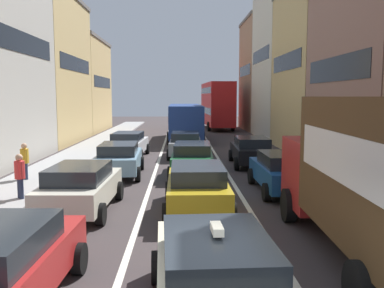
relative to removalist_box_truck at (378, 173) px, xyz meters
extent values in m
cube|color=#969696|center=(-10.39, 16.79, -1.90)|extent=(2.60, 64.00, 0.14)
cube|color=silver|center=(-5.39, 16.79, -1.97)|extent=(0.16, 60.00, 0.01)
cube|color=silver|center=(-1.99, 16.79, -1.97)|extent=(0.16, 60.00, 0.01)
cube|color=black|center=(-12.18, 13.29, 4.34)|extent=(0.02, 8.80, 1.10)
cube|color=tan|center=(-15.69, 24.29, 3.52)|extent=(7.00, 10.90, 10.99)
cube|color=black|center=(-12.18, 24.29, 4.07)|extent=(0.02, 8.80, 1.10)
cube|color=tan|center=(-15.69, 35.29, 2.61)|extent=(7.00, 10.90, 9.17)
cube|color=black|center=(-12.18, 35.29, 3.07)|extent=(0.02, 8.80, 1.10)
cube|color=#66605B|center=(-15.69, 35.29, 7.35)|extent=(7.20, 10.90, 0.30)
cube|color=#9E7556|center=(6.21, 36.39, 3.76)|extent=(7.00, 8.70, 11.46)
cube|color=black|center=(2.69, 36.39, 4.33)|extent=(0.02, 7.04, 1.10)
cube|color=#66605B|center=(6.21, 36.39, 9.64)|extent=(7.20, 8.70, 0.30)
cube|color=beige|center=(6.21, 27.59, 4.45)|extent=(7.00, 8.70, 12.85)
cube|color=black|center=(2.69, 27.59, 5.10)|extent=(0.02, 7.04, 1.10)
cube|color=tan|center=(6.21, 18.79, 3.31)|extent=(7.00, 8.70, 10.56)
cube|color=black|center=(2.69, 18.79, 3.83)|extent=(0.02, 7.04, 1.10)
cube|color=black|center=(2.69, 9.99, 2.82)|extent=(0.02, 7.04, 1.10)
cube|color=#A51E1E|center=(0.11, 2.88, -0.54)|extent=(2.49, 2.49, 1.90)
cube|color=black|center=(0.16, 4.09, -0.16)|extent=(2.02, 0.11, 0.70)
cube|color=white|center=(-1.25, -0.83, 0.49)|extent=(0.19, 4.48, 0.90)
cylinder|color=black|center=(-1.08, 3.01, -1.49)|extent=(0.34, 0.97, 0.96)
cylinder|color=black|center=(1.31, 2.92, -1.49)|extent=(0.34, 0.97, 0.96)
cube|color=beige|center=(-3.65, -2.31, -1.30)|extent=(2.00, 4.38, 0.70)
cube|color=#1E2328|center=(-3.64, -2.51, -0.74)|extent=(1.69, 2.48, 0.52)
cube|color=#F2EACC|center=(-3.64, -2.51, -0.37)|extent=(0.18, 0.45, 0.12)
cylinder|color=black|center=(-4.63, -0.90, -1.65)|extent=(0.25, 0.65, 0.64)
cylinder|color=black|center=(-2.79, -0.81, -1.65)|extent=(0.25, 0.65, 0.64)
cylinder|color=black|center=(-6.24, -0.41, -1.65)|extent=(0.24, 0.65, 0.64)
cube|color=#B29319|center=(-3.67, 4.22, -1.30)|extent=(1.81, 4.31, 0.70)
cube|color=#1E2328|center=(-3.67, 4.02, -0.74)|extent=(1.59, 2.41, 0.52)
cylinder|color=black|center=(-4.59, 5.68, -1.65)|extent=(0.22, 0.64, 0.64)
cylinder|color=black|center=(-2.75, 5.68, -1.65)|extent=(0.22, 0.64, 0.64)
cylinder|color=black|center=(-4.58, 2.75, -1.65)|extent=(0.22, 0.64, 0.64)
cylinder|color=black|center=(-2.74, 2.76, -1.65)|extent=(0.22, 0.64, 0.64)
cube|color=beige|center=(-7.28, 4.29, -1.30)|extent=(1.92, 4.35, 0.70)
cube|color=#1E2328|center=(-7.29, 4.09, -0.74)|extent=(1.65, 2.45, 0.52)
cylinder|color=black|center=(-8.16, 5.78, -1.65)|extent=(0.24, 0.65, 0.64)
cylinder|color=black|center=(-6.32, 5.72, -1.65)|extent=(0.24, 0.65, 0.64)
cylinder|color=black|center=(-8.24, 2.86, -1.65)|extent=(0.24, 0.65, 0.64)
cylinder|color=black|center=(-6.41, 2.80, -1.65)|extent=(0.24, 0.65, 0.64)
cube|color=#19592D|center=(-3.64, 10.31, -1.30)|extent=(1.96, 4.37, 0.70)
cube|color=#1E2328|center=(-3.64, 10.11, -0.74)|extent=(1.68, 2.47, 0.52)
cylinder|color=black|center=(-4.50, 11.81, -1.65)|extent=(0.24, 0.65, 0.64)
cylinder|color=black|center=(-2.66, 11.74, -1.65)|extent=(0.24, 0.65, 0.64)
cylinder|color=black|center=(-4.61, 8.89, -1.65)|extent=(0.24, 0.65, 0.64)
cylinder|color=black|center=(-2.77, 8.81, -1.65)|extent=(0.24, 0.65, 0.64)
cube|color=#759EB7|center=(-6.96, 10.26, -1.30)|extent=(1.96, 4.37, 0.70)
cube|color=#1E2328|center=(-6.95, 10.06, -0.74)|extent=(1.67, 2.47, 0.52)
cylinder|color=black|center=(-7.93, 11.69, -1.65)|extent=(0.24, 0.65, 0.64)
cylinder|color=black|center=(-6.09, 11.76, -1.65)|extent=(0.24, 0.65, 0.64)
cylinder|color=black|center=(-7.82, 8.77, -1.65)|extent=(0.24, 0.65, 0.64)
cylinder|color=black|center=(-5.98, 8.84, -1.65)|extent=(0.24, 0.65, 0.64)
cube|color=gray|center=(-3.88, 16.07, -1.30)|extent=(1.90, 4.34, 0.70)
cube|color=#1E2328|center=(-3.89, 15.87, -0.74)|extent=(1.64, 2.44, 0.52)
cylinder|color=black|center=(-4.77, 17.55, -1.65)|extent=(0.23, 0.64, 0.64)
cylinder|color=black|center=(-2.93, 17.51, -1.65)|extent=(0.23, 0.64, 0.64)
cylinder|color=black|center=(-4.84, 14.63, -1.65)|extent=(0.23, 0.64, 0.64)
cylinder|color=black|center=(-3.00, 14.59, -1.65)|extent=(0.23, 0.64, 0.64)
cube|color=silver|center=(-7.25, 16.08, -1.30)|extent=(2.05, 4.40, 0.70)
cube|color=#1E2328|center=(-7.26, 15.88, -0.74)|extent=(1.72, 2.50, 0.52)
cylinder|color=black|center=(-8.09, 17.60, -1.65)|extent=(0.26, 0.65, 0.64)
cylinder|color=black|center=(-6.25, 17.49, -1.65)|extent=(0.26, 0.65, 0.64)
cylinder|color=black|center=(-8.26, 14.68, -1.65)|extent=(0.26, 0.65, 0.64)
cylinder|color=black|center=(-6.42, 14.57, -1.65)|extent=(0.26, 0.65, 0.64)
cube|color=#194C8C|center=(-0.33, 6.81, -1.30)|extent=(1.83, 4.31, 0.70)
cube|color=#1E2328|center=(-0.33, 6.61, -0.74)|extent=(1.60, 2.42, 0.52)
cylinder|color=black|center=(-1.26, 8.27, -1.65)|extent=(0.22, 0.64, 0.64)
cylinder|color=black|center=(0.58, 8.28, -1.65)|extent=(0.22, 0.64, 0.64)
cylinder|color=black|center=(-1.24, 5.34, -1.65)|extent=(0.22, 0.64, 0.64)
cylinder|color=black|center=(0.60, 5.35, -1.65)|extent=(0.22, 0.64, 0.64)
cube|color=black|center=(-0.48, 12.90, -1.30)|extent=(1.91, 4.34, 0.70)
cube|color=#1E2328|center=(-0.49, 12.70, -0.74)|extent=(1.65, 2.45, 0.52)
cylinder|color=black|center=(-1.37, 14.39, -1.65)|extent=(0.24, 0.65, 0.64)
cylinder|color=black|center=(0.47, 14.34, -1.65)|extent=(0.24, 0.65, 0.64)
cylinder|color=black|center=(-1.44, 11.46, -1.65)|extent=(0.24, 0.65, 0.64)
cylinder|color=black|center=(0.40, 11.42, -1.65)|extent=(0.24, 0.65, 0.64)
cube|color=navy|center=(-3.78, 25.45, -0.27)|extent=(2.54, 10.51, 2.40)
cube|color=black|center=(-3.78, 25.45, 0.09)|extent=(2.57, 9.88, 0.70)
cylinder|color=black|center=(-5.05, 29.22, -1.47)|extent=(0.30, 1.00, 1.00)
cylinder|color=black|center=(-2.55, 29.23, -1.47)|extent=(0.30, 1.00, 1.00)
cylinder|color=black|center=(-5.02, 22.29, -1.47)|extent=(0.30, 1.00, 1.00)
cylinder|color=black|center=(-2.52, 22.30, -1.47)|extent=(0.30, 1.00, 1.00)
cube|color=#B21919|center=(-0.13, 37.45, -0.27)|extent=(2.94, 10.60, 2.40)
cube|color=black|center=(-0.13, 37.45, 0.09)|extent=(2.94, 9.97, 0.70)
cube|color=#B21919|center=(-0.13, 37.45, 2.01)|extent=(2.94, 10.60, 2.16)
cube|color=black|center=(-0.13, 37.45, 2.25)|extent=(2.94, 9.97, 0.64)
cylinder|color=black|center=(-1.54, 41.17, -1.47)|extent=(0.34, 1.01, 1.00)
cylinder|color=black|center=(0.96, 41.28, -1.47)|extent=(0.34, 1.01, 1.00)
cylinder|color=black|center=(-1.25, 34.25, -1.47)|extent=(0.34, 1.01, 1.00)
cylinder|color=black|center=(1.25, 34.36, -1.47)|extent=(0.34, 1.01, 1.00)
cylinder|color=#262D47|center=(-10.73, 8.87, -1.56)|extent=(0.16, 0.16, 0.82)
cylinder|color=#262D47|center=(-10.62, 8.73, -1.56)|extent=(0.16, 0.16, 0.82)
cylinder|color=gold|center=(-10.67, 8.80, -0.85)|extent=(0.34, 0.34, 0.60)
sphere|color=tan|center=(-10.67, 8.80, -0.43)|extent=(0.24, 0.24, 0.24)
cylinder|color=gold|center=(-10.80, 8.97, -0.82)|extent=(0.10, 0.10, 0.55)
cylinder|color=gold|center=(-10.54, 8.62, -0.82)|extent=(0.10, 0.10, 0.55)
cylinder|color=#262D47|center=(-9.56, 5.38, -1.56)|extent=(0.16, 0.16, 0.82)
cylinder|color=#262D47|center=(-9.66, 5.53, -1.56)|extent=(0.16, 0.16, 0.82)
cylinder|color=red|center=(-9.61, 5.46, -0.85)|extent=(0.34, 0.34, 0.60)
sphere|color=tan|center=(-9.61, 5.46, -0.43)|extent=(0.24, 0.24, 0.24)
cylinder|color=red|center=(-9.48, 5.27, -0.82)|extent=(0.10, 0.10, 0.55)
cylinder|color=red|center=(-9.73, 5.64, -0.82)|extent=(0.10, 0.10, 0.55)
camera|label=1|loc=(-4.18, -8.60, 1.61)|focal=39.13mm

